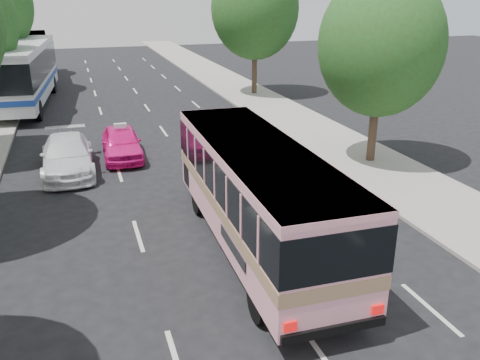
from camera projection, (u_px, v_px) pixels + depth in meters
name	position (u px, v px, depth m)	size (l,w,h in m)	color
ground	(236.00, 295.00, 12.60)	(120.00, 120.00, 0.00)	black
sidewalk_right	(268.00, 105.00, 32.84)	(4.00, 90.00, 0.12)	#9E998E
tree_right_near	(384.00, 40.00, 20.38)	(5.10, 5.10, 7.95)	#38281E
tree_right_far	(256.00, 5.00, 34.38)	(6.00, 6.00, 9.35)	#38281E
pink_bus	(257.00, 187.00, 14.20)	(2.65, 9.77, 3.10)	#FBA1B5
pink_taxi	(122.00, 143.00, 22.58)	(1.66, 4.14, 1.41)	#F3158B
white_pickup	(67.00, 155.00, 20.79)	(2.03, 4.99, 1.45)	white
tour_coach_front	(23.00, 69.00, 32.29)	(3.79, 13.22, 3.91)	silver
tour_coach_rear	(32.00, 54.00, 41.23)	(3.18, 12.19, 3.61)	silver
taxi_roof_sign	(120.00, 125.00, 22.30)	(0.55, 0.18, 0.18)	silver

